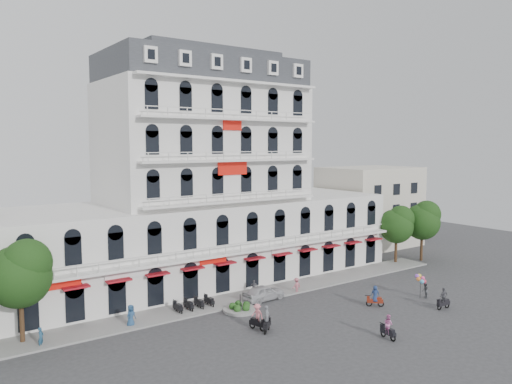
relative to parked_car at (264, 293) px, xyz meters
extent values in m
plane|color=#38383A|center=(-0.71, -7.37, -0.77)|extent=(120.00, 120.00, 0.00)
cube|color=gray|center=(-0.71, 1.63, -0.69)|extent=(53.00, 4.00, 0.16)
cube|color=silver|center=(-0.71, 10.63, 3.73)|extent=(45.00, 14.00, 9.00)
cube|color=silver|center=(-0.71, 10.63, 14.73)|extent=(22.00, 12.00, 13.00)
cube|color=#2D3035|center=(-0.71, 10.63, 22.73)|extent=(21.56, 11.76, 3.00)
cube|color=#2D3035|center=(-0.71, 10.63, 24.63)|extent=(15.84, 8.64, 0.80)
cube|color=#A61420|center=(-0.71, 3.13, 2.73)|extent=(40.50, 1.00, 0.15)
cube|color=#BB140B|center=(-0.71, 4.51, 12.23)|extent=(3.50, 0.10, 1.40)
cube|color=beige|center=(29.29, 12.63, 5.23)|extent=(14.00, 10.00, 12.00)
cylinder|color=gray|center=(-3.71, -1.37, -0.65)|extent=(3.20, 3.20, 0.24)
cylinder|color=black|center=(-3.71, -1.37, 0.13)|extent=(0.08, 0.08, 1.40)
sphere|color=#22511B|center=(-3.01, -1.37, -0.32)|extent=(0.70, 0.70, 0.70)
sphere|color=#22511B|center=(-3.49, -0.70, -0.32)|extent=(0.70, 0.70, 0.70)
sphere|color=#22511B|center=(-4.27, -0.95, -0.32)|extent=(0.70, 0.70, 0.70)
sphere|color=#22511B|center=(-4.28, -1.77, -0.32)|extent=(0.70, 0.70, 0.70)
sphere|color=#22511B|center=(-3.51, -2.04, -0.32)|extent=(0.70, 0.70, 0.70)
cylinder|color=#382314|center=(-21.71, 2.13, 1.10)|extent=(0.36, 0.36, 3.74)
sphere|color=black|center=(-21.71, 2.13, 4.50)|extent=(4.76, 4.76, 4.76)
sphere|color=black|center=(-21.21, 1.83, 5.60)|extent=(3.74, 3.74, 3.74)
sphere|color=black|center=(-22.11, 2.43, 5.18)|extent=(3.40, 3.40, 3.40)
cylinder|color=#382314|center=(23.29, 2.63, 0.94)|extent=(0.36, 0.36, 3.43)
sphere|color=black|center=(23.29, 2.63, 4.06)|extent=(4.37, 4.37, 4.37)
sphere|color=black|center=(23.79, 2.33, 5.08)|extent=(3.43, 3.43, 3.43)
sphere|color=black|center=(22.89, 2.93, 4.69)|extent=(3.12, 3.12, 3.12)
cylinder|color=#382314|center=(27.29, 1.63, 1.05)|extent=(0.36, 0.36, 3.65)
sphere|color=black|center=(27.29, 1.63, 4.37)|extent=(4.65, 4.65, 4.65)
sphere|color=black|center=(27.79, 1.33, 5.45)|extent=(3.65, 3.65, 3.65)
sphere|color=black|center=(26.89, 1.93, 5.04)|extent=(3.32, 3.32, 3.32)
imported|color=silver|center=(0.00, 0.00, 0.00)|extent=(4.67, 2.19, 1.54)
cube|color=black|center=(-4.76, -6.96, -0.22)|extent=(1.38, 1.23, 0.35)
torus|color=black|center=(-4.33, -6.60, -0.49)|extent=(0.54, 0.48, 0.60)
torus|color=black|center=(-5.18, -7.31, -0.49)|extent=(0.54, 0.48, 0.60)
imported|color=slate|center=(-4.76, -6.96, 0.57)|extent=(0.78, 0.75, 1.79)
cube|color=black|center=(2.22, -13.73, -0.22)|extent=(0.54, 1.53, 0.35)
torus|color=black|center=(2.30, -13.19, -0.49)|extent=(0.20, 0.61, 0.60)
torus|color=black|center=(2.15, -14.28, -0.49)|extent=(0.20, 0.61, 0.60)
imported|color=pink|center=(2.22, -13.73, 0.46)|extent=(0.69, 0.83, 1.57)
cube|color=maroon|center=(7.53, -7.73, -0.22)|extent=(1.34, 1.27, 0.35)
torus|color=black|center=(7.13, -7.36, -0.49)|extent=(0.52, 0.50, 0.60)
torus|color=black|center=(7.94, -8.10, -0.49)|extent=(0.52, 0.50, 0.60)
imported|color=navy|center=(7.53, -7.73, 0.47)|extent=(0.91, 0.90, 1.59)
cube|color=black|center=(12.23, -11.94, -0.22)|extent=(1.52, 0.46, 0.35)
torus|color=black|center=(11.68, -11.90, -0.49)|extent=(0.61, 0.16, 0.60)
torus|color=black|center=(12.78, -11.98, -0.49)|extent=(0.61, 0.16, 0.60)
imported|color=#5A5A61|center=(12.23, -11.94, 0.49)|extent=(0.98, 0.46, 1.62)
cube|color=black|center=(-5.13, -6.10, -0.22)|extent=(0.75, 1.54, 0.35)
torus|color=black|center=(-4.97, -6.62, -0.49)|extent=(0.28, 0.61, 0.60)
torus|color=black|center=(-5.28, -5.57, -0.49)|extent=(0.28, 0.61, 0.60)
imported|color=pink|center=(-5.13, -6.10, 0.57)|extent=(0.95, 1.28, 1.77)
imported|color=navy|center=(-13.47, 0.71, 0.18)|extent=(1.09, 0.94, 1.90)
imported|color=#56555D|center=(0.35, 2.13, -0.02)|extent=(0.94, 0.78, 1.51)
imported|color=#C56876|center=(4.17, -0.09, 0.05)|extent=(1.10, 0.69, 1.64)
imported|color=#255071|center=(-20.71, 0.50, 0.01)|extent=(0.65, 0.68, 1.57)
imported|color=#4D4E53|center=(13.66, -8.89, -0.01)|extent=(0.93, 0.94, 1.53)
cylinder|color=black|center=(13.26, -8.59, 0.23)|extent=(0.04, 0.04, 2.00)
sphere|color=#E54C99|center=(13.61, -8.59, 1.23)|extent=(0.44, 0.44, 0.44)
sphere|color=yellow|center=(13.43, -8.29, 1.44)|extent=(0.44, 0.44, 0.44)
sphere|color=#994CD8|center=(13.08, -8.29, 1.46)|extent=(0.44, 0.44, 0.44)
sphere|color=orange|center=(12.91, -8.59, 1.26)|extent=(0.44, 0.44, 0.44)
sphere|color=#4CB2E5|center=(13.09, -8.90, 1.04)|extent=(0.44, 0.44, 0.44)
sphere|color=#D8334C|center=(13.44, -8.89, 0.99)|extent=(0.44, 0.44, 0.44)
camera|label=1|loc=(-28.57, -38.99, 14.67)|focal=35.00mm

